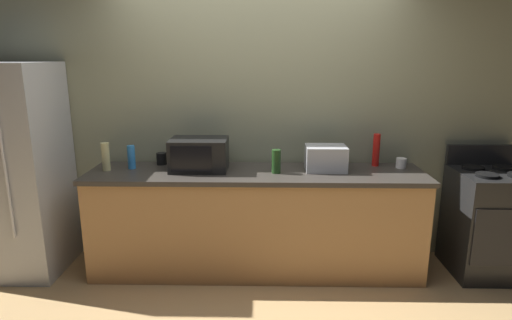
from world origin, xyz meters
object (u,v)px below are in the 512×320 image
object	(u,v)px
microwave	(199,154)
bottle_vinegar	(106,157)
bottle_hot_sauce	(376,150)
mug_white	(401,163)
toaster_oven	(326,158)
bottle_wine	(276,161)
stove_range	(489,222)
mug_black	(162,159)
refrigerator	(16,170)
bottle_spray_cleaner	(131,157)

from	to	relation	value
microwave	bottle_vinegar	world-z (taller)	microwave
bottle_hot_sauce	mug_white	world-z (taller)	bottle_hot_sauce
microwave	toaster_oven	bearing A→B (deg)	0.65
bottle_vinegar	mug_white	world-z (taller)	bottle_vinegar
toaster_oven	bottle_vinegar	xyz separation A→B (m)	(-1.86, -0.05, 0.02)
microwave	bottle_hot_sauce	distance (m)	1.55
bottle_wine	bottle_vinegar	distance (m)	1.44
stove_range	mug_black	distance (m)	2.90
microwave	bottle_vinegar	distance (m)	0.79
refrigerator	bottle_hot_sauce	distance (m)	3.11
mug_black	mug_white	xyz separation A→B (m)	(2.11, -0.08, -0.01)
toaster_oven	mug_white	bearing A→B (deg)	7.37
microwave	bottle_vinegar	xyz separation A→B (m)	(-0.79, -0.04, -0.01)
bottle_wine	stove_range	bearing A→B (deg)	1.23
toaster_oven	mug_black	distance (m)	1.45
stove_range	bottle_spray_cleaner	world-z (taller)	bottle_spray_cleaner
bottle_hot_sauce	bottle_vinegar	size ratio (longest dim) A/B	1.19
microwave	mug_black	size ratio (longest dim) A/B	4.57
stove_range	microwave	world-z (taller)	microwave
microwave	bottle_wine	xyz separation A→B (m)	(0.65, -0.09, -0.04)
bottle_spray_cleaner	mug_white	distance (m)	2.34
microwave	bottle_wine	size ratio (longest dim) A/B	2.43
mug_black	bottle_hot_sauce	bearing A→B (deg)	-0.32
stove_range	bottle_wine	world-z (taller)	bottle_wine
microwave	mug_black	xyz separation A→B (m)	(-0.37, 0.18, -0.08)
refrigerator	toaster_oven	distance (m)	2.64
bottle_wine	bottle_hot_sauce	xyz separation A→B (m)	(0.89, 0.25, 0.04)
bottle_wine	microwave	bearing A→B (deg)	172.37
stove_range	bottle_spray_cleaner	bearing A→B (deg)	178.58
bottle_spray_cleaner	refrigerator	bearing A→B (deg)	-175.52
bottle_spray_cleaner	microwave	bearing A→B (deg)	-2.75
bottle_spray_cleaner	mug_black	world-z (taller)	bottle_spray_cleaner
bottle_vinegar	mug_black	world-z (taller)	bottle_vinegar
bottle_spray_cleaner	bottle_vinegar	bearing A→B (deg)	-161.26
toaster_oven	bottle_hot_sauce	size ratio (longest dim) A/B	1.19
bottle_hot_sauce	bottle_spray_cleaner	world-z (taller)	bottle_hot_sauce
bottle_vinegar	refrigerator	bearing A→B (deg)	-179.29
stove_range	toaster_oven	world-z (taller)	toaster_oven
refrigerator	bottle_hot_sauce	bearing A→B (deg)	3.97
bottle_wine	bottle_spray_cleaner	size ratio (longest dim) A/B	0.97
toaster_oven	bottle_hot_sauce	bearing A→B (deg)	18.54
refrigerator	bottle_spray_cleaner	distance (m)	0.98
bottle_vinegar	stove_range	bearing A→B (deg)	-0.17
stove_range	mug_white	size ratio (longest dim) A/B	12.27
stove_range	bottle_vinegar	size ratio (longest dim) A/B	4.49
mug_black	stove_range	bearing A→B (deg)	-4.54
microwave	bottle_wine	distance (m)	0.66
bottle_spray_cleaner	mug_black	bearing A→B (deg)	33.84
stove_range	microwave	size ratio (longest dim) A/B	2.25
refrigerator	mug_white	bearing A→B (deg)	2.54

